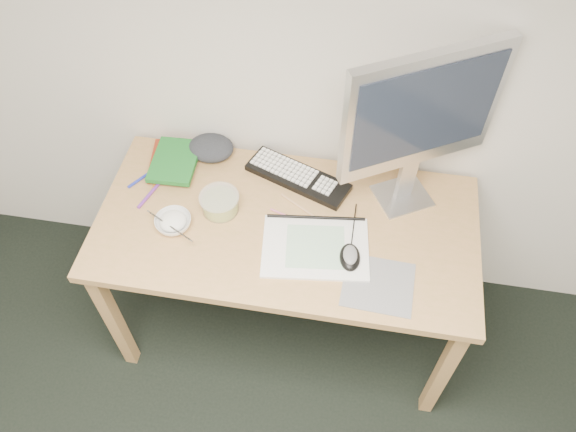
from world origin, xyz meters
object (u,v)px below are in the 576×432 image
object	(u,v)px
sketchpad	(315,247)
keyboard	(298,177)
rice_bowl	(173,223)
desk	(286,237)
monitor	(422,116)

from	to	relation	value
sketchpad	keyboard	world-z (taller)	keyboard
keyboard	rice_bowl	xyz separation A→B (m)	(-0.41, -0.30, 0.01)
sketchpad	desk	bearing A→B (deg)	136.49
monitor	rice_bowl	distance (m)	0.94
keyboard	sketchpad	bearing A→B (deg)	-48.94
desk	sketchpad	size ratio (longest dim) A/B	3.74
desk	sketchpad	world-z (taller)	sketchpad
sketchpad	monitor	size ratio (longest dim) A/B	0.57
sketchpad	monitor	bearing A→B (deg)	38.08
keyboard	desk	bearing A→B (deg)	-70.73
sketchpad	keyboard	distance (m)	0.33
desk	sketchpad	bearing A→B (deg)	-36.62
sketchpad	rice_bowl	world-z (taller)	rice_bowl
desk	rice_bowl	bearing A→B (deg)	-169.11
desk	rice_bowl	xyz separation A→B (m)	(-0.40, -0.08, 0.10)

